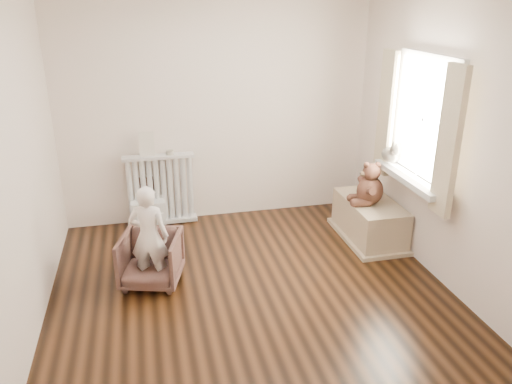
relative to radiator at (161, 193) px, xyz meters
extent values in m
cube|color=black|center=(0.71, -1.68, -0.39)|extent=(3.60, 3.60, 0.01)
cube|color=white|center=(0.71, 0.12, 0.91)|extent=(3.60, 0.02, 2.60)
cube|color=white|center=(0.71, -3.48, 0.91)|extent=(3.60, 0.02, 2.60)
cube|color=white|center=(-1.09, -1.68, 0.91)|extent=(0.02, 3.60, 2.60)
cube|color=white|center=(2.51, -1.68, 0.91)|extent=(0.02, 3.60, 2.60)
cube|color=white|center=(2.47, -1.38, 1.06)|extent=(0.03, 0.90, 1.10)
cube|color=silver|center=(2.38, -1.38, 0.48)|extent=(0.22, 1.10, 0.06)
cube|color=beige|center=(2.36, -1.95, 1.00)|extent=(0.06, 0.26, 1.30)
cube|color=beige|center=(2.36, -0.81, 1.00)|extent=(0.06, 0.26, 1.30)
cube|color=silver|center=(0.00, 0.00, 0.00)|extent=(0.81, 0.15, 0.85)
cube|color=beige|center=(-0.12, 0.00, 0.60)|extent=(0.17, 0.01, 0.28)
cylinder|color=#A59E8C|center=(0.13, 0.00, 0.49)|extent=(0.09, 0.09, 0.05)
cube|color=silver|center=(-0.16, -0.03, -0.11)|extent=(0.39, 0.28, 0.61)
imported|color=brown|center=(-0.17, -1.31, -0.14)|extent=(0.66, 0.67, 0.50)
imported|color=white|center=(-0.17, -1.36, 0.12)|extent=(0.41, 0.32, 0.98)
cube|color=#C1AF8B|center=(2.23, -0.91, -0.19)|extent=(0.50, 0.95, 0.45)
camera|label=1|loc=(-0.14, -5.53, 2.15)|focal=35.00mm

